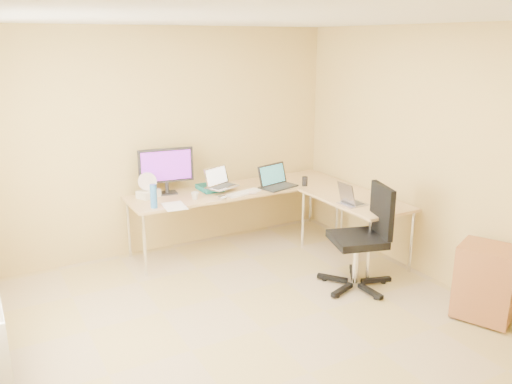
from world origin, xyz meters
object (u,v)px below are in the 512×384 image
cabinet (486,282)px  keyboard (244,193)px  office_chair (357,241)px  desk_main (239,217)px  laptop_return (353,195)px  mug (195,196)px  water_bottle (154,196)px  laptop_black (278,176)px  desk_fan (147,185)px  monitor (166,171)px  laptop_center (222,178)px  desk_return (354,228)px

cabinet → keyboard: bearing=91.6°
office_chair → cabinet: 1.24m
desk_main → laptop_return: bearing=-55.7°
desk_main → keyboard: (-0.05, -0.23, 0.38)m
mug → water_bottle: bearing=-171.8°
laptop_black → desk_fan: laptop_black is taller
mug → desk_fan: size_ratio=0.33×
keyboard → desk_fan: (-1.01, 0.43, 0.12)m
cabinet → monitor: bearing=100.0°
laptop_center → laptop_black: (0.67, -0.16, -0.03)m
mug → water_bottle: 0.51m
water_bottle → monitor: bearing=55.0°
desk_return → laptop_center: 1.64m
water_bottle → laptop_return: 2.14m
keyboard → cabinet: (1.17, -2.42, -0.38)m
keyboard → water_bottle: bearing=166.1°
monitor → desk_main: bearing=-6.0°
laptop_black → mug: bearing=163.8°
keyboard → monitor: bearing=136.7°
office_chair → desk_fan: bearing=148.8°
cabinet → desk_main: bearing=88.7°
laptop_black → keyboard: bearing=169.9°
desk_main → desk_return: 1.40m
laptop_return → office_chair: (-0.27, -0.41, -0.33)m
monitor → mug: monitor is taller
laptop_black → laptop_return: (0.35, -0.97, -0.03)m
mug → cabinet: 3.07m
desk_main → desk_fan: desk_fan is taller
mug → water_bottle: (-0.50, -0.07, 0.09)m
laptop_return → water_bottle: bearing=63.2°
office_chair → cabinet: (0.60, -1.07, -0.14)m
monitor → keyboard: monitor is taller
desk_main → laptop_return: 1.49m
monitor → office_chair: bearing=-45.3°
monitor → keyboard: bearing=-21.6°
keyboard → office_chair: size_ratio=0.41×
cabinet → mug: bearing=100.8°
desk_main → mug: (-0.63, -0.16, 0.41)m
laptop_return → desk_return: bearing=-47.6°
desk_main → desk_fan: size_ratio=10.02×
laptop_center → monitor: bearing=136.9°
laptop_return → office_chair: bearing=146.0°
mug → laptop_return: laptop_return is taller
keyboard → desk_main: bearing=64.1°
laptop_return → cabinet: 1.59m
laptop_black → desk_return: bearing=-71.2°
desk_main → desk_fan: (-1.06, 0.20, 0.50)m
desk_return → keyboard: (-1.02, 0.77, 0.38)m
mug → laptop_black: bearing=-1.7°
desk_fan → water_bottle: bearing=-81.9°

